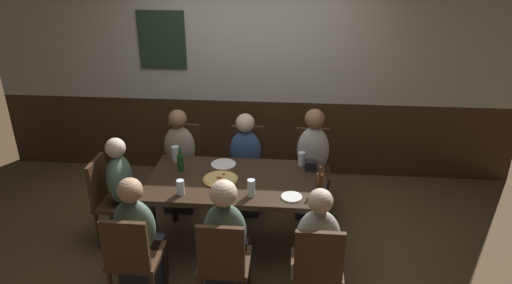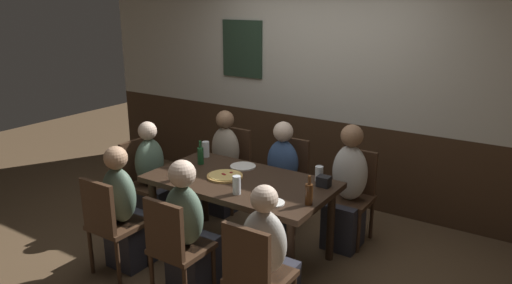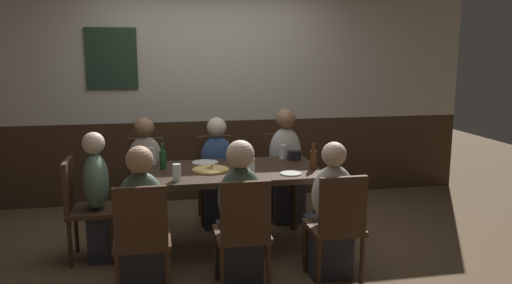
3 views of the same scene
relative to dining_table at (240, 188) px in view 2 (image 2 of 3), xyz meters
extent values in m
plane|color=brown|center=(0.00, 0.00, -0.66)|extent=(12.00, 12.00, 0.00)
cube|color=#3D2819|center=(0.00, 1.65, -0.18)|extent=(6.40, 0.10, 0.95)
cube|color=beige|center=(0.00, 1.65, 1.12)|extent=(6.40, 0.10, 1.65)
cube|color=#233828|center=(-1.07, 1.58, 1.03)|extent=(0.56, 0.03, 0.68)
cube|color=black|center=(0.00, 0.00, 0.06)|extent=(1.64, 0.90, 0.05)
cylinder|color=black|center=(-0.72, -0.37, -0.31)|extent=(0.07, 0.07, 0.69)
cylinder|color=black|center=(0.72, -0.37, -0.31)|extent=(0.07, 0.07, 0.69)
cylinder|color=black|center=(-0.72, 0.37, -0.31)|extent=(0.07, 0.07, 0.69)
cylinder|color=black|center=(0.72, 0.37, -0.31)|extent=(0.07, 0.07, 0.69)
cube|color=#422B1C|center=(0.00, 0.79, -0.23)|extent=(0.40, 0.40, 0.04)
cube|color=#422B1C|center=(0.00, 0.97, 0.01)|extent=(0.36, 0.04, 0.43)
cylinder|color=#422B1C|center=(0.17, 0.62, -0.45)|extent=(0.04, 0.04, 0.41)
cylinder|color=#422B1C|center=(-0.17, 0.62, -0.45)|extent=(0.04, 0.04, 0.41)
cylinder|color=#422B1C|center=(0.17, 0.96, -0.45)|extent=(0.04, 0.04, 0.41)
cylinder|color=#422B1C|center=(-0.17, 0.96, -0.45)|extent=(0.04, 0.04, 0.41)
cube|color=#422B1C|center=(0.72, -0.79, -0.23)|extent=(0.40, 0.40, 0.04)
cube|color=#422B1C|center=(0.72, -0.97, 0.01)|extent=(0.36, 0.04, 0.43)
cube|color=#422B1C|center=(-0.72, 0.79, -0.23)|extent=(0.40, 0.40, 0.04)
cube|color=#422B1C|center=(-0.72, 0.97, 0.01)|extent=(0.36, 0.04, 0.43)
cylinder|color=#422B1C|center=(-0.55, 0.62, -0.45)|extent=(0.04, 0.04, 0.41)
cylinder|color=#422B1C|center=(-0.89, 0.62, -0.45)|extent=(0.04, 0.04, 0.41)
cylinder|color=#422B1C|center=(-0.55, 0.96, -0.45)|extent=(0.04, 0.04, 0.41)
cylinder|color=#422B1C|center=(-0.89, 0.96, -0.45)|extent=(0.04, 0.04, 0.41)
cube|color=#422B1C|center=(0.72, 0.79, -0.23)|extent=(0.40, 0.40, 0.04)
cube|color=#422B1C|center=(0.72, 0.97, 0.01)|extent=(0.36, 0.04, 0.43)
cylinder|color=#422B1C|center=(0.89, 0.62, -0.45)|extent=(0.04, 0.04, 0.41)
cylinder|color=#422B1C|center=(0.55, 0.62, -0.45)|extent=(0.04, 0.04, 0.41)
cylinder|color=#422B1C|center=(0.89, 0.96, -0.45)|extent=(0.04, 0.04, 0.41)
cylinder|color=#422B1C|center=(0.55, 0.96, -0.45)|extent=(0.04, 0.04, 0.41)
cube|color=#422B1C|center=(0.00, -0.79, -0.23)|extent=(0.40, 0.40, 0.04)
cube|color=#422B1C|center=(0.00, -0.97, 0.01)|extent=(0.36, 0.04, 0.43)
cylinder|color=#422B1C|center=(-0.17, -0.62, -0.45)|extent=(0.04, 0.04, 0.41)
cylinder|color=#422B1C|center=(0.17, -0.62, -0.45)|extent=(0.04, 0.04, 0.41)
cylinder|color=#422B1C|center=(-0.17, -0.96, -0.45)|extent=(0.04, 0.04, 0.41)
cube|color=#422B1C|center=(-1.16, 0.00, -0.23)|extent=(0.40, 0.40, 0.04)
cube|color=#422B1C|center=(-1.34, 0.00, 0.01)|extent=(0.04, 0.36, 0.43)
cylinder|color=#422B1C|center=(-0.99, 0.17, -0.45)|extent=(0.04, 0.04, 0.41)
cylinder|color=#422B1C|center=(-0.99, -0.17, -0.45)|extent=(0.04, 0.04, 0.41)
cylinder|color=#422B1C|center=(-1.33, 0.17, -0.45)|extent=(0.04, 0.04, 0.41)
cylinder|color=#422B1C|center=(-1.33, -0.17, -0.45)|extent=(0.04, 0.04, 0.41)
cube|color=#422B1C|center=(-0.72, -0.79, -0.23)|extent=(0.40, 0.40, 0.04)
cube|color=#422B1C|center=(-0.72, -0.97, 0.01)|extent=(0.36, 0.04, 0.43)
cylinder|color=#422B1C|center=(-0.89, -0.62, -0.45)|extent=(0.04, 0.04, 0.41)
cylinder|color=#422B1C|center=(-0.55, -0.62, -0.45)|extent=(0.04, 0.04, 0.41)
cylinder|color=#422B1C|center=(-0.89, -0.96, -0.45)|extent=(0.04, 0.04, 0.41)
cylinder|color=#422B1C|center=(-0.55, -0.96, -0.45)|extent=(0.04, 0.04, 0.41)
cube|color=#2D2D38|center=(0.00, 0.66, -0.43)|extent=(0.32, 0.34, 0.45)
ellipsoid|color=#334C7A|center=(0.00, 0.75, 0.02)|extent=(0.34, 0.22, 0.46)
sphere|color=beige|center=(0.00, 0.75, 0.35)|extent=(0.20, 0.20, 0.20)
ellipsoid|color=beige|center=(0.72, -0.75, 0.03)|extent=(0.34, 0.22, 0.47)
sphere|color=beige|center=(0.72, -0.75, 0.34)|extent=(0.19, 0.19, 0.19)
cube|color=#2D2D38|center=(-0.72, 0.66, -0.43)|extent=(0.32, 0.34, 0.45)
ellipsoid|color=tan|center=(-0.72, 0.75, 0.04)|extent=(0.34, 0.22, 0.49)
sphere|color=#936B4C|center=(-0.72, 0.75, 0.37)|extent=(0.20, 0.20, 0.20)
cube|color=#2D2D38|center=(0.72, 0.66, -0.43)|extent=(0.32, 0.34, 0.45)
ellipsoid|color=beige|center=(0.72, 0.75, 0.06)|extent=(0.34, 0.22, 0.53)
sphere|color=#936B4C|center=(0.72, 0.75, 0.42)|extent=(0.21, 0.21, 0.21)
cube|color=#2D2D38|center=(0.00, -0.66, -0.43)|extent=(0.32, 0.34, 0.45)
ellipsoid|color=#56705B|center=(0.00, -0.75, 0.03)|extent=(0.34, 0.22, 0.48)
sphere|color=beige|center=(0.00, -0.75, 0.37)|extent=(0.21, 0.21, 0.21)
cube|color=#2D2D38|center=(-1.03, 0.00, -0.43)|extent=(0.34, 0.32, 0.45)
ellipsoid|color=#56705B|center=(-1.12, 0.00, 0.03)|extent=(0.22, 0.34, 0.48)
sphere|color=beige|center=(-1.12, 0.00, 0.36)|extent=(0.19, 0.19, 0.19)
cube|color=#2D2D38|center=(-0.72, -0.66, -0.43)|extent=(0.32, 0.34, 0.45)
ellipsoid|color=#56705B|center=(-0.72, -0.75, 0.03)|extent=(0.34, 0.22, 0.48)
sphere|color=tan|center=(-0.72, -0.75, 0.36)|extent=(0.20, 0.20, 0.20)
cylinder|color=tan|center=(-0.15, -0.03, 0.09)|extent=(0.32, 0.32, 0.02)
cylinder|color=#DBB760|center=(-0.15, -0.03, 0.10)|extent=(0.28, 0.28, 0.01)
cylinder|color=maroon|center=(-0.17, -0.03, 0.11)|extent=(0.03, 0.03, 0.00)
cylinder|color=maroon|center=(-0.13, 0.04, 0.11)|extent=(0.03, 0.03, 0.00)
cylinder|color=maroon|center=(-0.15, -0.04, 0.11)|extent=(0.03, 0.03, 0.00)
cylinder|color=silver|center=(-0.65, 0.33, 0.16)|extent=(0.07, 0.07, 0.16)
cylinder|color=#331E14|center=(-0.65, 0.33, 0.12)|extent=(0.07, 0.07, 0.07)
cylinder|color=silver|center=(0.16, -0.28, 0.16)|extent=(0.07, 0.07, 0.15)
cylinder|color=gold|center=(0.16, -0.28, 0.13)|extent=(0.06, 0.06, 0.10)
cylinder|color=silver|center=(0.60, 0.35, 0.15)|extent=(0.07, 0.07, 0.13)
cylinder|color=gold|center=(0.60, 0.35, 0.12)|extent=(0.06, 0.06, 0.08)
cylinder|color=silver|center=(-0.45, -0.31, 0.15)|extent=(0.07, 0.07, 0.14)
cylinder|color=#C6842D|center=(-0.45, -0.31, 0.13)|extent=(0.06, 0.06, 0.10)
cylinder|color=#194723|center=(-0.55, 0.13, 0.16)|extent=(0.06, 0.06, 0.16)
cylinder|color=#194723|center=(-0.55, 0.13, 0.28)|extent=(0.03, 0.03, 0.07)
cylinder|color=#42230F|center=(0.75, -0.15, 0.17)|extent=(0.06, 0.06, 0.17)
cylinder|color=#42230F|center=(0.75, -0.15, 0.28)|extent=(0.03, 0.03, 0.07)
cylinder|color=white|center=(-0.17, 0.28, 0.09)|extent=(0.24, 0.24, 0.01)
cylinder|color=white|center=(0.51, -0.28, 0.09)|extent=(0.18, 0.18, 0.01)
cube|color=black|center=(0.69, 0.26, 0.13)|extent=(0.11, 0.09, 0.09)
camera|label=1|loc=(0.50, -3.67, 2.11)|focal=31.92mm
camera|label=2|loc=(2.28, -3.22, 1.62)|focal=33.54mm
camera|label=3|loc=(-0.58, -4.34, 1.13)|focal=35.62mm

